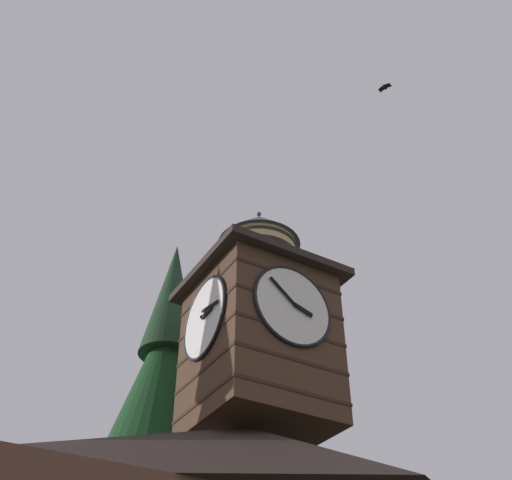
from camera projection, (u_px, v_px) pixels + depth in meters
The scene contains 2 objects.
clock_tower at pixel (259, 326), 19.53m from camera, with size 4.31×4.31×7.94m.
flying_bird_high at pixel (385, 87), 23.16m from camera, with size 0.33×0.50×0.14m.
Camera 1 is at (6.57, 12.89, 1.83)m, focal length 45.26 mm.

